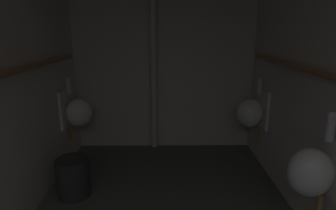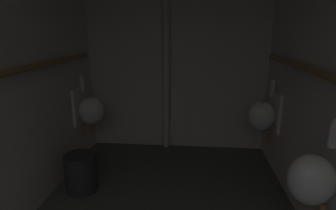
# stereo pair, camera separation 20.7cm
# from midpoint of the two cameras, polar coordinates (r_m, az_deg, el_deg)

# --- Properties ---
(wall_back) EXTENTS (2.43, 0.06, 2.41)m
(wall_back) POSITION_cam_midpoint_polar(r_m,az_deg,el_deg) (3.64, 3.52, 9.54)
(wall_back) COLOR beige
(wall_back) RESTS_ON ground
(urinal_left_mid) EXTENTS (0.32, 0.30, 0.76)m
(urinal_left_mid) POSITION_cam_midpoint_polar(r_m,az_deg,el_deg) (3.41, -14.15, -0.95)
(urinal_left_mid) COLOR white
(urinal_right_mid) EXTENTS (0.32, 0.30, 0.76)m
(urinal_right_mid) POSITION_cam_midpoint_polar(r_m,az_deg,el_deg) (2.11, 30.56, -12.94)
(urinal_right_mid) COLOR white
(urinal_right_far) EXTENTS (0.32, 0.30, 0.76)m
(urinal_right_far) POSITION_cam_midpoint_polar(r_m,az_deg,el_deg) (3.31, 20.74, -1.96)
(urinal_right_far) COLOR white
(standpipe_back_wall) EXTENTS (0.09, 0.09, 2.36)m
(standpipe_back_wall) POSITION_cam_midpoint_polar(r_m,az_deg,el_deg) (3.53, 1.27, 9.40)
(standpipe_back_wall) COLOR beige
(standpipe_back_wall) RESTS_ON ground
(waste_bin) EXTENTS (0.31, 0.31, 0.38)m
(waste_bin) POSITION_cam_midpoint_polar(r_m,az_deg,el_deg) (2.94, -15.49, -13.27)
(waste_bin) COLOR #2D2D2D
(waste_bin) RESTS_ON ground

